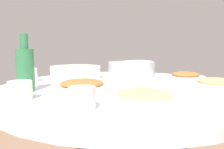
% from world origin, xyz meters
% --- Properties ---
extents(round_dining_table, '(1.14, 1.14, 0.76)m').
position_xyz_m(round_dining_table, '(0.00, 0.00, 0.62)').
color(round_dining_table, '#99999E').
rests_on(round_dining_table, ground).
extents(rice_bowl, '(0.30, 0.30, 0.10)m').
position_xyz_m(rice_bowl, '(0.12, 0.32, 0.80)').
color(rice_bowl, '#B2B5BA').
rests_on(rice_bowl, round_dining_table).
extents(soup_bowl, '(0.29, 0.31, 0.07)m').
position_xyz_m(soup_bowl, '(-0.23, 0.24, 0.79)').
color(soup_bowl, white).
rests_on(soup_bowl, round_dining_table).
extents(dish_noodles, '(0.23, 0.23, 0.04)m').
position_xyz_m(dish_noodles, '(0.02, -0.33, 0.77)').
color(dish_noodles, white).
rests_on(dish_noodles, round_dining_table).
extents(dish_shrimp, '(0.23, 0.23, 0.04)m').
position_xyz_m(dish_shrimp, '(0.40, -0.14, 0.78)').
color(dish_shrimp, silver).
rests_on(dish_shrimp, round_dining_table).
extents(dish_tofu_braise, '(0.24, 0.24, 0.04)m').
position_xyz_m(dish_tofu_braise, '(-0.18, -0.10, 0.78)').
color(dish_tofu_braise, '#EDE3C7').
rests_on(dish_tofu_braise, round_dining_table).
extents(dish_stirfry, '(0.21, 0.21, 0.04)m').
position_xyz_m(dish_stirfry, '(0.40, 0.14, 0.77)').
color(dish_stirfry, silver).
rests_on(dish_stirfry, round_dining_table).
extents(green_bottle, '(0.07, 0.07, 0.23)m').
position_xyz_m(green_bottle, '(-0.41, -0.11, 0.85)').
color(green_bottle, '#327B4B').
rests_on(green_bottle, round_dining_table).
extents(tea_cup_near, '(0.08, 0.08, 0.06)m').
position_xyz_m(tea_cup_near, '(-0.17, -0.39, 0.79)').
color(tea_cup_near, silver).
rests_on(tea_cup_near, round_dining_table).
extents(tea_cup_far, '(0.08, 0.08, 0.06)m').
position_xyz_m(tea_cup_far, '(-0.38, -0.26, 0.79)').
color(tea_cup_far, white).
rests_on(tea_cup_far, round_dining_table).
extents(tea_cup_side, '(0.07, 0.07, 0.07)m').
position_xyz_m(tea_cup_side, '(-0.46, 0.14, 0.79)').
color(tea_cup_side, white).
rests_on(tea_cup_side, round_dining_table).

